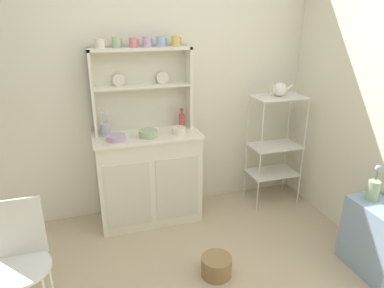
{
  "coord_description": "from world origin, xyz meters",
  "views": [
    {
      "loc": [
        -0.55,
        -1.57,
        1.89
      ],
      "look_at": [
        0.29,
        1.12,
        0.82
      ],
      "focal_mm": 32.48,
      "sensor_mm": 36.0,
      "label": 1
    }
  ],
  "objects": [
    {
      "name": "wall_back",
      "position": [
        0.0,
        1.62,
        1.25
      ],
      "size": [
        3.84,
        0.05,
        2.5
      ],
      "primitive_type": "cube",
      "color": "silver",
      "rests_on": "ground"
    },
    {
      "name": "hutch_cabinet",
      "position": [
        -0.06,
        1.37,
        0.44
      ],
      "size": [
        0.96,
        0.45,
        0.87
      ],
      "color": "silver",
      "rests_on": "ground"
    },
    {
      "name": "hutch_shelf_unit",
      "position": [
        -0.06,
        1.53,
        1.3
      ],
      "size": [
        0.89,
        0.18,
        0.75
      ],
      "color": "silver",
      "rests_on": "hutch_cabinet"
    },
    {
      "name": "bakers_rack",
      "position": [
        1.23,
        1.32,
        0.7
      ],
      "size": [
        0.49,
        0.32,
        1.14
      ],
      "color": "silver",
      "rests_on": "ground"
    },
    {
      "name": "side_shelf_blue",
      "position": [
        1.44,
        0.11,
        0.28
      ],
      "size": [
        0.28,
        0.48,
        0.56
      ],
      "primitive_type": "cube",
      "color": "#849EBC",
      "rests_on": "ground"
    },
    {
      "name": "wire_chair",
      "position": [
        -1.03,
        0.4,
        0.52
      ],
      "size": [
        0.36,
        0.36,
        0.85
      ],
      "rotation": [
        0.0,
        0.0,
        0.12
      ],
      "color": "white",
      "rests_on": "ground"
    },
    {
      "name": "floor_basket",
      "position": [
        0.27,
        0.42,
        0.08
      ],
      "size": [
        0.23,
        0.23,
        0.16
      ],
      "primitive_type": "cylinder",
      "color": "#93754C",
      "rests_on": "ground"
    },
    {
      "name": "cup_cream_0",
      "position": [
        -0.39,
        1.49,
        1.65
      ],
      "size": [
        0.09,
        0.08,
        0.08
      ],
      "color": "silver",
      "rests_on": "hutch_shelf_unit"
    },
    {
      "name": "cup_sage_1",
      "position": [
        -0.26,
        1.49,
        1.66
      ],
      "size": [
        0.09,
        0.07,
        0.09
      ],
      "color": "#9EB78E",
      "rests_on": "hutch_shelf_unit"
    },
    {
      "name": "cup_rose_2",
      "position": [
        -0.12,
        1.49,
        1.65
      ],
      "size": [
        0.08,
        0.07,
        0.08
      ],
      "color": "#D17A84",
      "rests_on": "hutch_shelf_unit"
    },
    {
      "name": "cup_lilac_3",
      "position": [
        0.0,
        1.49,
        1.66
      ],
      "size": [
        0.09,
        0.08,
        0.09
      ],
      "color": "#B79ECC",
      "rests_on": "hutch_shelf_unit"
    },
    {
      "name": "cup_sky_4",
      "position": [
        0.12,
        1.49,
        1.66
      ],
      "size": [
        0.09,
        0.08,
        0.09
      ],
      "color": "#8EB2D1",
      "rests_on": "hutch_shelf_unit"
    },
    {
      "name": "cup_gold_5",
      "position": [
        0.25,
        1.49,
        1.66
      ],
      "size": [
        0.09,
        0.08,
        0.09
      ],
      "color": "#DBB760",
      "rests_on": "hutch_shelf_unit"
    },
    {
      "name": "bowl_mixing_large",
      "position": [
        -0.34,
        1.29,
        0.89
      ],
      "size": [
        0.17,
        0.17,
        0.05
      ],
      "primitive_type": "cylinder",
      "color": "#B79ECC",
      "rests_on": "hutch_cabinet"
    },
    {
      "name": "bowl_floral_medium",
      "position": [
        -0.06,
        1.29,
        0.9
      ],
      "size": [
        0.16,
        0.16,
        0.06
      ],
      "primitive_type": "cylinder",
      "color": "#9EB78E",
      "rests_on": "hutch_cabinet"
    },
    {
      "name": "bowl_cream_small",
      "position": [
        0.22,
        1.29,
        0.9
      ],
      "size": [
        0.12,
        0.12,
        0.06
      ],
      "primitive_type": "cylinder",
      "color": "silver",
      "rests_on": "hutch_cabinet"
    },
    {
      "name": "jam_bottle",
      "position": [
        0.29,
        1.45,
        0.94
      ],
      "size": [
        0.06,
        0.06,
        0.19
      ],
      "color": "#B74C47",
      "rests_on": "hutch_cabinet"
    },
    {
      "name": "utensil_jar",
      "position": [
        -0.41,
        1.45,
        0.93
      ],
      "size": [
        0.08,
        0.08,
        0.24
      ],
      "color": "#B2B7C6",
      "rests_on": "hutch_cabinet"
    },
    {
      "name": "porcelain_teapot",
      "position": [
        1.23,
        1.32,
        1.21
      ],
      "size": [
        0.23,
        0.13,
        0.16
      ],
      "color": "white",
      "rests_on": "bakers_rack"
    },
    {
      "name": "flower_vase",
      "position": [
        1.44,
        0.24,
        0.66
      ],
      "size": [
        0.09,
        0.09,
        0.28
      ],
      "color": "#9EB78E",
      "rests_on": "side_shelf_blue"
    }
  ]
}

